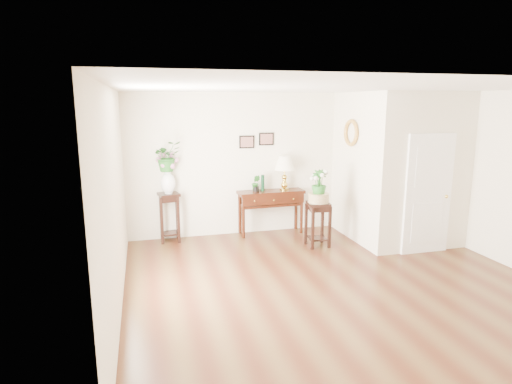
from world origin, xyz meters
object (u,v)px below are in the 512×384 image
object	(u,v)px
table_lamp	(284,173)
plant_stand_a	(170,217)
console_table	(271,212)
plant_stand_b	(318,224)

from	to	relation	value
table_lamp	plant_stand_a	bearing A→B (deg)	180.00
console_table	plant_stand_a	size ratio (longest dim) A/B	1.41
plant_stand_a	plant_stand_b	distance (m)	2.79
console_table	plant_stand_b	xyz separation A→B (m)	(0.61, -0.99, -0.03)
table_lamp	plant_stand_b	bearing A→B (deg)	-71.93
table_lamp	plant_stand_b	size ratio (longest dim) A/B	0.84
console_table	table_lamp	bearing A→B (deg)	-1.96
console_table	plant_stand_b	distance (m)	1.16
plant_stand_a	table_lamp	bearing A→B (deg)	0.00
plant_stand_b	plant_stand_a	bearing A→B (deg)	159.29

